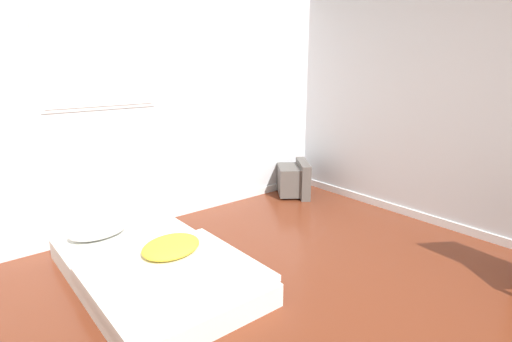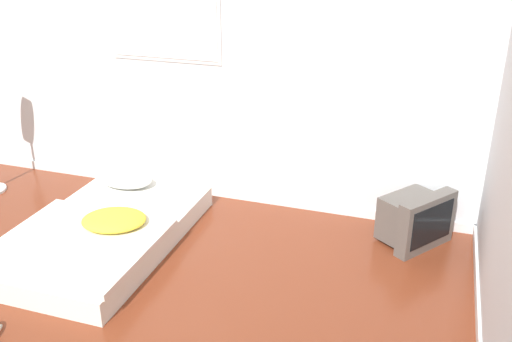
{
  "view_description": "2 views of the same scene",
  "coord_description": "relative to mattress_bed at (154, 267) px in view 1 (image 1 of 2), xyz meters",
  "views": [
    {
      "loc": [
        -1.5,
        -1.45,
        1.74
      ],
      "look_at": [
        1.08,
        1.73,
        0.62
      ],
      "focal_mm": 28.0,
      "sensor_mm": 36.0,
      "label": 1
    },
    {
      "loc": [
        2.2,
        -2.13,
        2.45
      ],
      "look_at": [
        0.88,
        1.85,
        0.62
      ],
      "focal_mm": 40.0,
      "sensor_mm": 36.0,
      "label": 2
    }
  ],
  "objects": [
    {
      "name": "mattress_bed",
      "position": [
        0.0,
        0.0,
        0.0
      ],
      "size": [
        1.17,
        1.9,
        0.33
      ],
      "color": "silver",
      "rests_on": "ground_plane"
    },
    {
      "name": "wall_back",
      "position": [
        0.29,
        1.19,
        1.17
      ],
      "size": [
        7.68,
        0.08,
        2.6
      ],
      "color": "silver",
      "rests_on": "ground_plane"
    },
    {
      "name": "crt_tv",
      "position": [
        2.43,
        0.85,
        0.1
      ],
      "size": [
        0.62,
        0.66,
        0.46
      ],
      "color": "#56514C",
      "rests_on": "ground_plane"
    },
    {
      "name": "wall_right",
      "position": [
        2.97,
        -1.36,
        1.16
      ],
      "size": [
        0.08,
        7.44,
        2.6
      ],
      "color": "silver",
      "rests_on": "ground_plane"
    }
  ]
}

